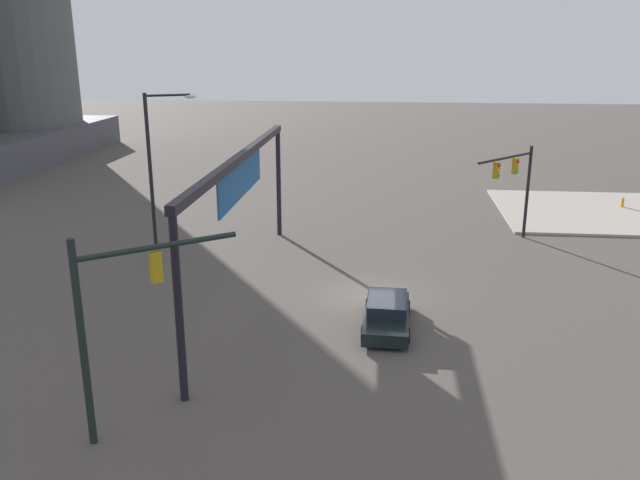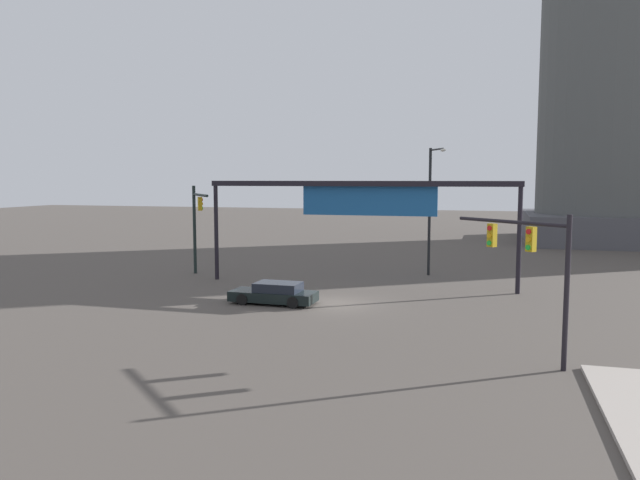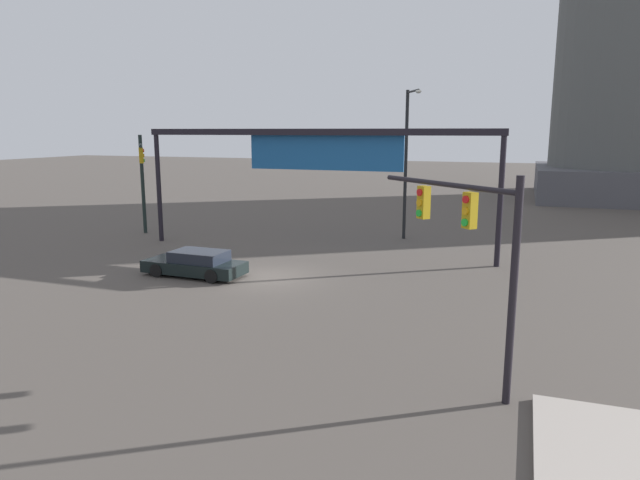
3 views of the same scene
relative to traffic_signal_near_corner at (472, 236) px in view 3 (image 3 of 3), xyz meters
The scene contains 6 objects.
ground_plane 13.45m from the traffic_signal_near_corner, 140.00° to the left, with size 210.38×210.38×0.00m, color #4F4842.
traffic_signal_near_corner is the anchor object (origin of this frame).
traffic_signal_opposite_side 26.76m from the traffic_signal_near_corner, 144.85° to the left, with size 3.17×4.06×6.45m.
streetlamp_curved_arm 20.62m from the traffic_signal_near_corner, 106.03° to the left, with size 1.39×2.52×9.13m.
overhead_sign_gantry 17.26m from the traffic_signal_near_corner, 124.09° to the left, with size 20.30×0.43×6.82m.
sedan_car_approaching 15.40m from the traffic_signal_near_corner, 150.55° to the left, with size 4.84×2.06×1.21m.
Camera 3 is at (11.04, -23.24, 6.70)m, focal length 31.88 mm.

